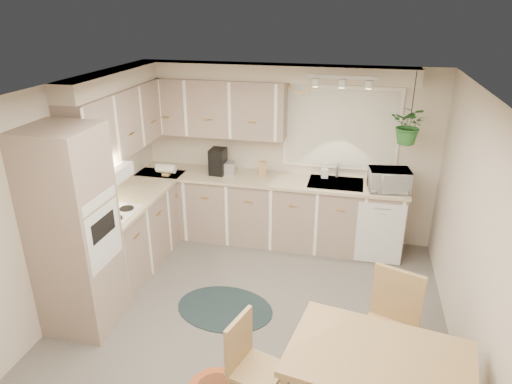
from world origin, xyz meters
TOP-DOWN VIEW (x-y plane):
  - floor at (0.00, 0.00)m, footprint 4.20×4.20m
  - ceiling at (0.00, 0.00)m, footprint 4.20×4.20m
  - wall_back at (0.00, 2.10)m, footprint 4.00×0.04m
  - wall_left at (-2.00, 0.00)m, footprint 0.04×4.20m
  - wall_right at (2.00, 0.00)m, footprint 0.04×4.20m
  - base_cab_left at (-1.70, 0.88)m, footprint 0.60×1.85m
  - base_cab_back at (-0.20, 1.80)m, footprint 3.60×0.60m
  - counter_left at (-1.69, 0.88)m, footprint 0.64×1.89m
  - counter_back at (-0.20, 1.79)m, footprint 3.64×0.64m
  - oven_stack at (-1.68, -0.38)m, footprint 0.65×0.65m
  - wall_oven_face at (-1.35, -0.38)m, footprint 0.02×0.56m
  - upper_cab_left at (-1.82, 1.00)m, footprint 0.35×2.00m
  - upper_cab_back at (-1.00, 1.93)m, footprint 2.00×0.35m
  - soffit_left at (-1.85, 1.00)m, footprint 0.30×2.00m
  - soffit_back at (-0.20, 1.95)m, footprint 3.60×0.30m
  - cooktop at (-1.68, 0.30)m, footprint 0.52×0.58m
  - range_hood at (-1.70, 0.30)m, footprint 0.40×0.60m
  - window_blinds at (0.70, 2.07)m, footprint 1.40×0.02m
  - window_frame at (0.70, 2.08)m, footprint 1.50×0.02m
  - sink at (0.70, 1.80)m, footprint 0.70×0.48m
  - dishwasher_front at (1.30, 1.49)m, footprint 0.58×0.02m
  - track_light_bar at (0.70, 1.55)m, footprint 0.80×0.04m
  - wall_clock at (0.15, 2.07)m, footprint 0.30×0.03m
  - chair_left at (0.31, -1.07)m, footprint 0.49×0.49m
  - chair_back at (1.31, -0.47)m, footprint 0.60×0.60m
  - braided_rug at (-0.34, 0.15)m, footprint 1.16×0.92m
  - microwave at (1.35, 1.70)m, footprint 0.53×0.34m
  - soap_bottle at (0.54, 1.95)m, footprint 0.12×0.21m
  - hanging_plant at (1.51, 1.70)m, footprint 0.56×0.58m
  - coffee_maker at (-0.89, 1.80)m, footprint 0.21×0.25m
  - toaster at (-0.81, 1.82)m, footprint 0.30×0.21m
  - knife_block at (-0.28, 1.85)m, footprint 0.11×0.11m

SIDE VIEW (x-z plane):
  - floor at x=0.00m, z-range 0.00..0.00m
  - braided_rug at x=-0.34m, z-range 0.00..0.01m
  - chair_left at x=0.31m, z-range 0.00..0.84m
  - dishwasher_front at x=1.30m, z-range 0.01..0.84m
  - base_cab_left at x=-1.70m, z-range 0.00..0.90m
  - base_cab_back at x=-0.20m, z-range 0.00..0.90m
  - chair_back at x=1.31m, z-range 0.00..0.99m
  - sink at x=0.70m, z-range 0.85..0.95m
  - counter_left at x=-1.69m, z-range 0.90..0.94m
  - counter_back at x=-0.20m, z-range 0.90..0.94m
  - cooktop at x=-1.68m, z-range 0.93..0.95m
  - soap_bottle at x=0.54m, z-range 0.94..1.03m
  - toaster at x=-0.81m, z-range 0.94..1.10m
  - knife_block at x=-0.28m, z-range 0.94..1.14m
  - oven_stack at x=-1.68m, z-range 0.00..2.10m
  - wall_oven_face at x=-1.35m, z-range 0.76..1.34m
  - microwave at x=1.35m, z-range 0.94..1.28m
  - coffee_maker at x=-0.89m, z-range 0.94..1.29m
  - wall_back at x=0.00m, z-range 0.00..2.40m
  - wall_left at x=-2.00m, z-range 0.00..2.40m
  - wall_right at x=2.00m, z-range 0.00..2.40m
  - range_hood at x=-1.70m, z-range 1.33..1.47m
  - window_blinds at x=0.70m, z-range 1.10..2.10m
  - window_frame at x=0.70m, z-range 1.05..2.15m
  - hanging_plant at x=1.51m, z-range 1.55..1.91m
  - upper_cab_left at x=-1.82m, z-range 1.45..2.20m
  - upper_cab_back at x=-1.00m, z-range 1.45..2.20m
  - wall_clock at x=0.15m, z-range 2.03..2.33m
  - soffit_left at x=-1.85m, z-range 2.20..2.40m
  - soffit_back at x=-0.20m, z-range 2.20..2.40m
  - track_light_bar at x=0.70m, z-range 2.31..2.35m
  - ceiling at x=0.00m, z-range 2.40..2.40m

